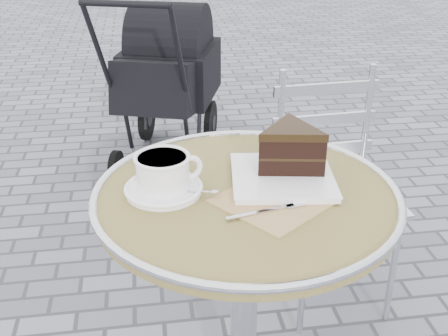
{
  "coord_description": "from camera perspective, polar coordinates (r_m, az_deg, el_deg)",
  "views": [
    {
      "loc": [
        -0.22,
        -1.12,
        1.37
      ],
      "look_at": [
        -0.05,
        0.04,
        0.78
      ],
      "focal_mm": 45.0,
      "sensor_mm": 36.0,
      "label": 1
    }
  ],
  "objects": [
    {
      "name": "cake_plate_set",
      "position": [
        1.35,
        6.6,
        1.32
      ],
      "size": [
        0.35,
        0.4,
        0.13
      ],
      "rotation": [
        0.0,
        0.0,
        -0.13
      ],
      "color": "tan",
      "rests_on": "cafe_table"
    },
    {
      "name": "baby_stroller",
      "position": [
        3.04,
        -5.85,
        8.57
      ],
      "size": [
        0.67,
        1.0,
        0.96
      ],
      "rotation": [
        0.0,
        0.0,
        -0.32
      ],
      "color": "black",
      "rests_on": "ground"
    },
    {
      "name": "cafe_table",
      "position": [
        1.39,
        2.14,
        -8.4
      ],
      "size": [
        0.72,
        0.72,
        0.74
      ],
      "color": "silver",
      "rests_on": "ground"
    },
    {
      "name": "cappuccino_set",
      "position": [
        1.29,
        -6.12,
        -0.83
      ],
      "size": [
        0.21,
        0.18,
        0.09
      ],
      "rotation": [
        0.0,
        0.0,
        0.25
      ],
      "color": "white",
      "rests_on": "cafe_table"
    },
    {
      "name": "bistro_chair",
      "position": [
        1.97,
        10.61,
        0.61
      ],
      "size": [
        0.4,
        0.4,
        0.83
      ],
      "rotation": [
        0.0,
        0.0,
        0.06
      ],
      "color": "silver",
      "rests_on": "ground"
    }
  ]
}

